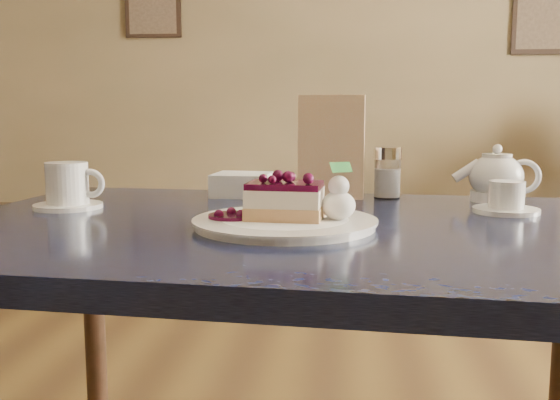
# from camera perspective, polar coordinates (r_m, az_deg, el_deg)

# --- Properties ---
(main_table) EXTENTS (1.14, 0.80, 0.68)m
(main_table) POSITION_cam_1_polar(r_m,az_deg,el_deg) (0.97, 0.90, -6.17)
(main_table) COLOR #171D41
(main_table) RESTS_ON ground
(dessert_plate) EXTENTS (0.26, 0.26, 0.01)m
(dessert_plate) POSITION_cam_1_polar(r_m,az_deg,el_deg) (0.91, 0.45, -2.14)
(dessert_plate) COLOR white
(dessert_plate) RESTS_ON main_table
(cheesecake_slice) EXTENTS (0.11, 0.08, 0.05)m
(cheesecake_slice) POSITION_cam_1_polar(r_m,az_deg,el_deg) (0.90, 0.45, -0.10)
(cheesecake_slice) COLOR tan
(cheesecake_slice) RESTS_ON dessert_plate
(whipped_cream) EXTENTS (0.05, 0.05, 0.04)m
(whipped_cream) POSITION_cam_1_polar(r_m,az_deg,el_deg) (0.90, 5.37, -0.47)
(whipped_cream) COLOR white
(whipped_cream) RESTS_ON dessert_plate
(berry_sauce) EXTENTS (0.07, 0.07, 0.01)m
(berry_sauce) POSITION_cam_1_polar(r_m,az_deg,el_deg) (0.92, -4.34, -1.48)
(berry_sauce) COLOR black
(berry_sauce) RESTS_ON dessert_plate
(coffee_set) EXTENTS (0.13, 0.12, 0.08)m
(coffee_set) POSITION_cam_1_polar(r_m,az_deg,el_deg) (1.14, -18.76, 1.05)
(coffee_set) COLOR white
(coffee_set) RESTS_ON main_table
(tea_set) EXTENTS (0.15, 0.24, 0.10)m
(tea_set) POSITION_cam_1_polar(r_m,az_deg,el_deg) (1.20, 19.26, 1.53)
(tea_set) COLOR white
(tea_set) RESTS_ON main_table
(menu_card) EXTENTS (0.13, 0.04, 0.20)m
(menu_card) POSITION_cam_1_polar(r_m,az_deg,el_deg) (1.21, 4.70, 4.84)
(menu_card) COLOR beige
(menu_card) RESTS_ON main_table
(sugar_shaker) EXTENTS (0.05, 0.05, 0.10)m
(sugar_shaker) POSITION_cam_1_polar(r_m,az_deg,el_deg) (1.23, 9.79, 2.53)
(sugar_shaker) COLOR white
(sugar_shaker) RESTS_ON main_table
(napkin_stack) EXTENTS (0.12, 0.12, 0.05)m
(napkin_stack) POSITION_cam_1_polar(r_m,az_deg,el_deg) (1.25, -3.50, 1.42)
(napkin_stack) COLOR white
(napkin_stack) RESTS_ON main_table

